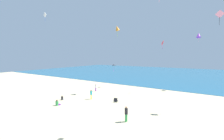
# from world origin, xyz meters

# --- Properties ---
(ground_plane) EXTENTS (120.00, 120.00, 0.00)m
(ground_plane) POSITION_xyz_m (0.00, 10.00, 0.00)
(ground_plane) COLOR beige
(ocean_water) EXTENTS (120.00, 60.00, 0.05)m
(ocean_water) POSITION_xyz_m (0.00, 51.68, 0.03)
(ocean_water) COLOR #236084
(ocean_water) RESTS_ON ground_plane
(beach_chair_near_camera) EXTENTS (0.67, 0.71, 0.61)m
(beach_chair_near_camera) POSITION_xyz_m (-0.12, 9.23, 0.28)
(beach_chair_near_camera) COLOR black
(beach_chair_near_camera) RESTS_ON ground_plane
(person_0) EXTENTS (0.28, 0.28, 1.38)m
(person_0) POSITION_xyz_m (-7.12, 13.14, 0.80)
(person_0) COLOR purple
(person_0) RESTS_ON ground_plane
(person_2) EXTENTS (0.41, 0.41, 1.49)m
(person_2) POSITION_xyz_m (-4.19, 8.39, 0.86)
(person_2) COLOR yellow
(person_2) RESTS_ON ground_plane
(person_3) EXTENTS (0.58, 0.73, 0.82)m
(person_3) POSITION_xyz_m (-6.07, 3.46, 0.30)
(person_3) COLOR green
(person_3) RESTS_ON ground_plane
(person_4) EXTENTS (0.37, 0.37, 1.65)m
(person_4) POSITION_xyz_m (4.40, 3.98, 0.95)
(person_4) COLOR green
(person_4) RESTS_ON ground_plane
(person_5) EXTENTS (0.54, 0.60, 0.68)m
(person_5) POSITION_xyz_m (-7.68, 5.63, 0.25)
(person_5) COLOR black
(person_5) RESTS_ON ground_plane
(kite_orange) EXTENTS (1.21, 1.15, 2.10)m
(kite_orange) POSITION_xyz_m (-3.07, 14.44, 11.81)
(kite_orange) COLOR orange
(kite_white) EXTENTS (0.86, 0.10, 1.48)m
(kite_white) POSITION_xyz_m (-12.45, 6.37, 13.69)
(kite_white) COLOR white
(kite_purple) EXTENTS (0.87, 1.18, 1.93)m
(kite_purple) POSITION_xyz_m (9.03, 25.99, 10.98)
(kite_purple) COLOR purple
(kite_pink) EXTENTS (0.97, 0.23, 1.81)m
(kite_pink) POSITION_xyz_m (12.08, 13.26, 11.83)
(kite_pink) COLOR pink
(kite_red) EXTENTS (0.35, 0.93, 1.60)m
(kite_red) POSITION_xyz_m (3.66, 19.62, 9.20)
(kite_red) COLOR red
(kite_black) EXTENTS (0.84, 0.75, 1.60)m
(kite_black) POSITION_xyz_m (-6.53, 18.72, 4.81)
(kite_black) COLOR black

